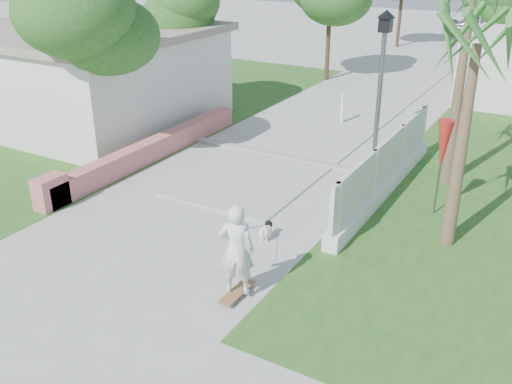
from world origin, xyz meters
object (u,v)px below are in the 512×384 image
Objects in this scene: patio_umbrella at (443,146)px; dog at (266,230)px; parked_car at (487,26)px; bollard at (342,108)px; skateboarder at (245,236)px; street_lamp at (379,94)px.

dog is (-2.84, -3.10, -1.48)m from patio_umbrella.
patio_umbrella is 27.52m from parked_car.
bollard is 1.94× the size of dog.
patio_umbrella is 4.10× the size of dog.
bollard is 21.80m from parked_car.
skateboarder is (2.10, -10.03, 0.26)m from bollard.
dog is at bearing -132.52° from patio_umbrella.
bollard reaches higher than dog.
skateboarder is at bearing -85.90° from dog.
patio_umbrella is at bearing -27.76° from street_lamp.
bollard is 8.78m from dog.
street_lamp is at bearing 152.24° from patio_umbrella.
patio_umbrella is at bearing -141.32° from skateboarder.
street_lamp reaches higher than skateboarder.
parked_car is (1.00, 21.77, 0.16)m from bollard.
dog is at bearing -102.92° from street_lamp.
patio_umbrella is 4.45m from dog.
patio_umbrella is at bearing -50.09° from bollard.
bollard is at bearing 92.34° from dog.
street_lamp reaches higher than patio_umbrella.
street_lamp is 4.75m from dog.
street_lamp is at bearing -118.64° from skateboarder.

